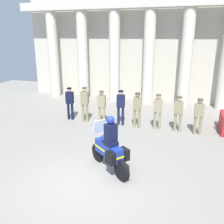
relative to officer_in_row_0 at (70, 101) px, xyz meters
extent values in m
plane|color=gray|center=(3.16, -5.07, -1.00)|extent=(28.00, 28.00, 0.00)
cube|color=beige|center=(3.25, 5.41, 2.56)|extent=(17.37, 0.30, 7.13)
cylinder|color=beige|center=(-3.43, 4.46, 1.88)|extent=(0.70, 0.70, 5.76)
cylinder|color=beige|center=(-1.20, 4.46, 1.88)|extent=(0.70, 0.70, 5.76)
cylinder|color=beige|center=(1.02, 4.46, 1.88)|extent=(0.70, 0.70, 5.76)
cylinder|color=beige|center=(3.25, 4.46, 1.88)|extent=(0.70, 0.70, 5.76)
cylinder|color=beige|center=(5.48, 4.46, 1.88)|extent=(0.70, 0.70, 5.76)
cube|color=beige|center=(3.25, 4.46, 5.01)|extent=(17.37, 0.90, 0.50)
cylinder|color=black|center=(-0.11, 0.00, -0.57)|extent=(0.13, 0.13, 0.87)
cylinder|color=black|center=(0.11, 0.00, -0.57)|extent=(0.13, 0.13, 0.87)
cube|color=black|center=(0.00, 0.00, 0.17)|extent=(0.40, 0.25, 0.61)
sphere|color=beige|center=(0.00, 0.00, 0.58)|extent=(0.21, 0.21, 0.21)
cylinder|color=black|center=(0.00, 0.00, 0.66)|extent=(0.24, 0.24, 0.06)
cylinder|color=#847A5B|center=(0.76, -0.07, -0.54)|extent=(0.13, 0.13, 0.92)
cylinder|color=#847A5B|center=(0.98, -0.07, -0.54)|extent=(0.13, 0.13, 0.92)
cube|color=#847A5B|center=(0.87, -0.07, 0.25)|extent=(0.40, 0.25, 0.66)
sphere|color=beige|center=(0.87, -0.07, 0.68)|extent=(0.21, 0.21, 0.21)
cylinder|color=#4F4937|center=(0.87, -0.07, 0.76)|extent=(0.24, 0.24, 0.06)
cylinder|color=gray|center=(1.64, -0.02, -0.58)|extent=(0.13, 0.13, 0.84)
cylinder|color=gray|center=(1.86, -0.02, -0.58)|extent=(0.13, 0.13, 0.84)
cube|color=gray|center=(1.75, -0.02, 0.14)|extent=(0.40, 0.25, 0.59)
sphere|color=tan|center=(1.75, -0.02, 0.54)|extent=(0.21, 0.21, 0.21)
cylinder|color=brown|center=(1.75, -0.02, 0.62)|extent=(0.24, 0.24, 0.06)
cylinder|color=#141938|center=(2.62, 0.01, -0.55)|extent=(0.13, 0.13, 0.90)
cylinder|color=#141938|center=(2.84, 0.01, -0.55)|extent=(0.13, 0.13, 0.90)
cube|color=#141938|center=(2.73, 0.01, 0.21)|extent=(0.40, 0.25, 0.61)
sphere|color=beige|center=(2.73, 0.01, 0.62)|extent=(0.21, 0.21, 0.21)
cylinder|color=black|center=(2.73, 0.01, 0.70)|extent=(0.24, 0.24, 0.06)
cylinder|color=#847A5B|center=(3.46, -0.12, -0.55)|extent=(0.13, 0.13, 0.90)
cylinder|color=#847A5B|center=(3.68, -0.12, -0.55)|extent=(0.13, 0.13, 0.90)
cube|color=#847A5B|center=(3.57, -0.12, 0.20)|extent=(0.40, 0.25, 0.59)
sphere|color=#997056|center=(3.57, -0.12, 0.60)|extent=(0.21, 0.21, 0.21)
cylinder|color=#4F4937|center=(3.57, -0.12, 0.68)|extent=(0.24, 0.24, 0.06)
cylinder|color=gray|center=(4.42, -0.05, -0.57)|extent=(0.13, 0.13, 0.86)
cylinder|color=gray|center=(4.64, -0.05, -0.57)|extent=(0.13, 0.13, 0.86)
cube|color=gray|center=(4.53, -0.05, 0.17)|extent=(0.40, 0.25, 0.61)
sphere|color=beige|center=(4.53, -0.05, 0.58)|extent=(0.21, 0.21, 0.21)
cylinder|color=brown|center=(4.53, -0.05, 0.66)|extent=(0.24, 0.24, 0.06)
cylinder|color=#847A5B|center=(5.34, -0.02, -0.58)|extent=(0.13, 0.13, 0.85)
cylinder|color=#847A5B|center=(5.56, -0.02, -0.58)|extent=(0.13, 0.13, 0.85)
cube|color=#847A5B|center=(5.45, -0.02, 0.14)|extent=(0.40, 0.25, 0.59)
sphere|color=beige|center=(5.45, -0.02, 0.54)|extent=(0.21, 0.21, 0.21)
cylinder|color=#4F4937|center=(5.45, -0.02, 0.62)|extent=(0.24, 0.24, 0.06)
cylinder|color=#847A5B|center=(6.21, -0.12, -0.58)|extent=(0.13, 0.13, 0.84)
cylinder|color=#847A5B|center=(6.43, -0.12, -0.58)|extent=(0.13, 0.13, 0.84)
cube|color=#847A5B|center=(6.32, -0.12, 0.13)|extent=(0.40, 0.25, 0.58)
sphere|color=#997056|center=(6.32, -0.12, 0.52)|extent=(0.21, 0.21, 0.21)
cylinder|color=#4F4937|center=(6.32, -0.12, 0.60)|extent=(0.24, 0.24, 0.06)
cylinder|color=black|center=(2.97, -3.78, -0.68)|extent=(0.56, 0.48, 0.64)
cylinder|color=black|center=(4.09, -4.69, -0.68)|extent=(0.59, 0.51, 0.64)
cube|color=navy|center=(3.53, -4.23, -0.28)|extent=(1.17, 1.03, 0.44)
ellipsoid|color=navy|center=(3.41, -4.14, 0.04)|extent=(0.61, 0.58, 0.26)
cube|color=yellow|center=(3.53, -4.23, -0.30)|extent=(1.19, 1.05, 0.06)
cube|color=silver|center=(3.06, -3.85, 0.34)|extent=(0.37, 0.41, 0.47)
cube|color=black|center=(3.76, -4.75, -0.28)|extent=(0.39, 0.37, 0.36)
cube|color=black|center=(4.08, -4.34, -0.28)|extent=(0.39, 0.37, 0.36)
cube|color=black|center=(3.62, -4.31, 0.01)|extent=(0.52, 0.52, 0.14)
cube|color=black|center=(3.62, -4.31, 0.36)|extent=(0.43, 0.44, 0.56)
sphere|color=navy|center=(3.61, -4.29, 0.77)|extent=(0.26, 0.26, 0.26)
camera|label=1|loc=(5.85, -11.14, 3.28)|focal=39.84mm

